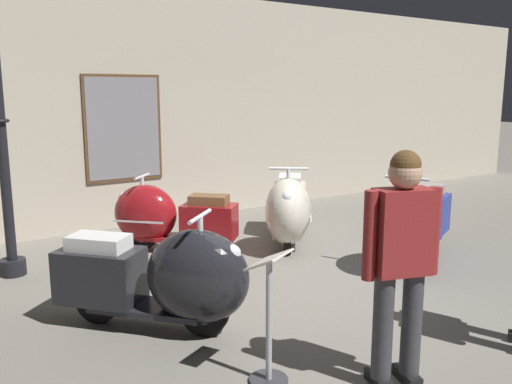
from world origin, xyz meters
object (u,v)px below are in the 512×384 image
scooter_0 (167,278)px  lamppost (1,134)px  info_stanchion (269,330)px  scooter_3 (412,223)px  scooter_1 (165,217)px  scooter_2 (289,209)px  visitor_0 (401,254)px

scooter_0 → lamppost: bearing=159.0°
info_stanchion → lamppost: bearing=107.2°
scooter_3 → info_stanchion: bearing=-2.1°
scooter_1 → info_stanchion: size_ratio=1.51×
scooter_2 → info_stanchion: scooter_2 is taller
scooter_2 → lamppost: size_ratio=0.54×
scooter_0 → scooter_2: scooter_2 is taller
scooter_2 → lamppost: bearing=-65.2°
scooter_3 → lamppost: (-3.99, 2.24, 1.08)m
scooter_2 → scooter_1: bearing=-77.4°
scooter_3 → lamppost: size_ratio=0.58×
scooter_0 → lamppost: lamppost is taller
scooter_0 → scooter_3: (3.16, 0.04, 0.02)m
scooter_3 → scooter_2: bearing=-86.9°
visitor_0 → info_stanchion: visitor_0 is taller
scooter_2 → scooter_3: scooter_2 is taller
scooter_0 → scooter_1: bearing=114.8°
lamppost → visitor_0: 4.39m
scooter_1 → info_stanchion: (-0.74, -3.33, -0.05)m
lamppost → info_stanchion: lamppost is taller
visitor_0 → scooter_3: bearing=-33.2°
lamppost → visitor_0: size_ratio=1.93×
visitor_0 → info_stanchion: size_ratio=1.72×
scooter_0 → info_stanchion: scooter_0 is taller
scooter_2 → lamppost: lamppost is taller
scooter_3 → lamppost: lamppost is taller
scooter_1 → lamppost: 2.14m
scooter_0 → lamppost: size_ratio=0.50×
visitor_0 → info_stanchion: 1.05m
scooter_0 → visitor_0: visitor_0 is taller
lamppost → scooter_3: bearing=-29.3°
scooter_1 → lamppost: (-1.81, 0.10, 1.13)m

